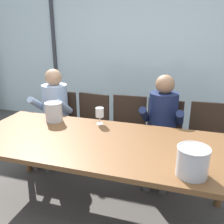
# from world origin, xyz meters

# --- Properties ---
(ground) EXTENTS (14.00, 14.00, 0.00)m
(ground) POSITION_xyz_m (0.00, 1.00, 0.00)
(ground) COLOR #4C4742
(window_glass_panel) EXTENTS (7.56, 0.03, 2.60)m
(window_glass_panel) POSITION_xyz_m (0.00, 2.30, 1.30)
(window_glass_panel) COLOR silver
(window_glass_panel) RESTS_ON ground
(window_mullion_left) EXTENTS (0.06, 0.06, 2.60)m
(window_mullion_left) POSITION_xyz_m (-1.70, 2.28, 1.30)
(window_mullion_left) COLOR #38383D
(window_mullion_left) RESTS_ON ground
(hillside_vineyard) EXTENTS (13.56, 2.40, 2.06)m
(hillside_vineyard) POSITION_xyz_m (0.00, 6.01, 1.03)
(hillside_vineyard) COLOR #477A38
(hillside_vineyard) RESTS_ON ground
(dining_table) EXTENTS (2.36, 0.97, 0.73)m
(dining_table) POSITION_xyz_m (0.00, 0.00, 0.67)
(dining_table) COLOR brown
(dining_table) RESTS_ON ground
(chair_near_curtain) EXTENTS (0.46, 0.46, 0.87)m
(chair_near_curtain) POSITION_xyz_m (-0.91, 0.89, 0.51)
(chair_near_curtain) COLOR #332319
(chair_near_curtain) RESTS_ON ground
(chair_left_of_center) EXTENTS (0.49, 0.49, 0.87)m
(chair_left_of_center) POSITION_xyz_m (-0.45, 0.88, 0.51)
(chair_left_of_center) COLOR #332319
(chair_left_of_center) RESTS_ON ground
(chair_center) EXTENTS (0.46, 0.46, 0.87)m
(chair_center) POSITION_xyz_m (0.03, 0.93, 0.51)
(chair_center) COLOR #332319
(chair_center) RESTS_ON ground
(chair_right_of_center) EXTENTS (0.49, 0.49, 0.87)m
(chair_right_of_center) POSITION_xyz_m (0.45, 0.89, 0.51)
(chair_right_of_center) COLOR #332319
(chair_right_of_center) RESTS_ON ground
(chair_near_window_right) EXTENTS (0.46, 0.46, 0.87)m
(chair_near_window_right) POSITION_xyz_m (0.97, 0.91, 0.51)
(chair_near_window_right) COLOR #332319
(chair_near_window_right) RESTS_ON ground
(person_pale_blue_shirt) EXTENTS (0.46, 0.61, 1.19)m
(person_pale_blue_shirt) POSITION_xyz_m (-0.91, 0.76, 0.68)
(person_pale_blue_shirt) COLOR #9EB2D1
(person_pale_blue_shirt) RESTS_ON ground
(person_navy_polo) EXTENTS (0.46, 0.61, 1.19)m
(person_navy_polo) POSITION_xyz_m (0.45, 0.76, 0.68)
(person_navy_polo) COLOR #192347
(person_navy_polo) RESTS_ON ground
(ice_bucket_primary) EXTENTS (0.19, 0.19, 0.20)m
(ice_bucket_primary) POSITION_xyz_m (-0.63, 0.31, 0.84)
(ice_bucket_primary) COLOR #B7B7BC
(ice_bucket_primary) RESTS_ON dining_table
(ice_bucket_secondary) EXTENTS (0.22, 0.22, 0.20)m
(ice_bucket_secondary) POSITION_xyz_m (0.76, -0.32, 0.84)
(ice_bucket_secondary) COLOR #B7B7BC
(ice_bucket_secondary) RESTS_ON dining_table
(wine_glass_by_left_taster) EXTENTS (0.08, 0.08, 0.17)m
(wine_glass_by_left_taster) POSITION_xyz_m (-0.14, 0.37, 0.86)
(wine_glass_by_left_taster) COLOR silver
(wine_glass_by_left_taster) RESTS_ON dining_table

